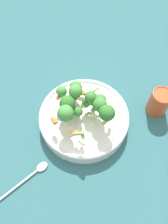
# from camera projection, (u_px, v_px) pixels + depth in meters

# --- Properties ---
(ground_plane) EXTENTS (3.00, 3.00, 0.00)m
(ground_plane) POSITION_uv_depth(u_px,v_px,m) (84.00, 122.00, 0.73)
(ground_plane) COLOR #2D6066
(bowl) EXTENTS (0.29, 0.29, 0.05)m
(bowl) POSITION_uv_depth(u_px,v_px,m) (84.00, 118.00, 0.71)
(bowl) COLOR white
(bowl) RESTS_ON ground_plane
(pasta_salad) EXTENTS (0.19, 0.21, 0.10)m
(pasta_salad) POSITION_uv_depth(u_px,v_px,m) (82.00, 103.00, 0.64)
(pasta_salad) COLOR #8CB766
(pasta_salad) RESTS_ON bowl
(cup) EXTENTS (0.07, 0.07, 0.09)m
(cup) POSITION_uv_depth(u_px,v_px,m) (159.00, 102.00, 0.71)
(cup) COLOR #CC4C23
(cup) RESTS_ON ground_plane
(spoon) EXTENTS (0.17, 0.12, 0.01)m
(spoon) POSITION_uv_depth(u_px,v_px,m) (30.00, 176.00, 0.64)
(spoon) COLOR silver
(spoon) RESTS_ON ground_plane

